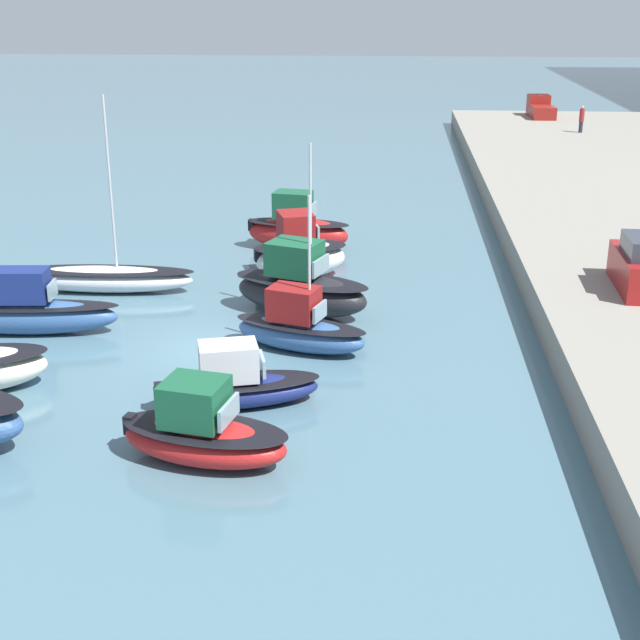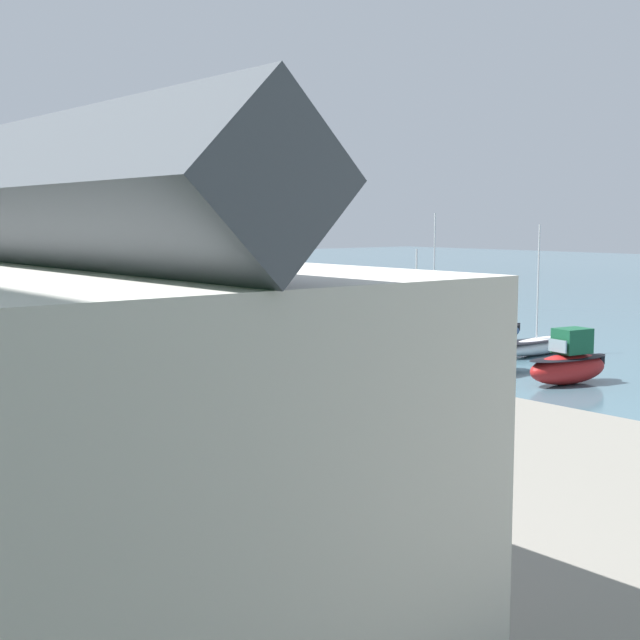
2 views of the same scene
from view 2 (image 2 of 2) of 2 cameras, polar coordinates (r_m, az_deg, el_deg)
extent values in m
plane|color=slate|center=(58.40, 5.65, -2.01)|extent=(320.00, 320.00, 0.00)
cube|color=silver|center=(18.59, -17.07, -6.50)|extent=(15.30, 9.88, 6.33)
cube|color=#515660|center=(18.15, -17.56, 7.81)|extent=(15.60, 2.86, 2.86)
ellipsoid|color=red|center=(48.29, 15.58, -3.03)|extent=(2.55, 5.30, 1.62)
ellipsoid|color=black|center=(48.20, 15.60, -2.36)|extent=(2.64, 5.41, 0.12)
cube|color=#195638|center=(48.26, 15.84, -1.28)|extent=(1.60, 1.97, 1.30)
cube|color=#8CA5B2|center=(47.54, 14.97, -1.61)|extent=(1.20, 0.29, 0.65)
cube|color=black|center=(49.99, 17.51, -2.40)|extent=(0.40, 0.33, 0.56)
ellipsoid|color=silver|center=(50.52, 11.00, -2.47)|extent=(3.46, 4.61, 1.66)
ellipsoid|color=black|center=(50.44, 11.01, -1.82)|extent=(3.58, 4.72, 0.12)
cube|color=maroon|center=(50.51, 11.12, -0.77)|extent=(2.07, 1.90, 1.31)
cube|color=#8CA5B2|center=(49.73, 10.76, -1.11)|extent=(1.48, 0.59, 0.66)
cube|color=black|center=(52.28, 11.77, -1.82)|extent=(0.43, 0.38, 0.56)
ellipsoid|color=black|center=(53.37, 6.53, -1.93)|extent=(3.89, 5.95, 1.65)
ellipsoid|color=black|center=(53.29, 6.54, -1.31)|extent=(4.01, 6.08, 0.12)
cube|color=#195638|center=(53.30, 6.82, -0.34)|extent=(2.16, 2.37, 1.31)
cube|color=#8CA5B2|center=(52.84, 5.73, -0.60)|extent=(1.39, 0.58, 0.66)
cylinder|color=silver|center=(52.80, 6.17, 1.71)|extent=(0.10, 0.10, 5.17)
ellipsoid|color=#33568E|center=(55.85, 3.47, -1.78)|extent=(3.04, 5.13, 1.15)
ellipsoid|color=black|center=(55.80, 3.48, -1.37)|extent=(3.13, 5.25, 0.12)
cube|color=maroon|center=(55.80, 3.71, -0.58)|extent=(1.66, 2.00, 1.19)
cube|color=#8CA5B2|center=(55.41, 2.77, -0.81)|extent=(1.05, 0.43, 0.59)
cylinder|color=silver|center=(55.37, 3.15, 1.11)|extent=(0.10, 0.10, 4.53)
ellipsoid|color=navy|center=(60.31, 1.44, -1.26)|extent=(2.87, 5.29, 0.93)
ellipsoid|color=black|center=(60.26, 1.44, -0.95)|extent=(2.96, 5.41, 0.12)
cube|color=silver|center=(60.38, 1.58, -0.26)|extent=(1.62, 2.02, 1.13)
cube|color=#8CA5B2|center=(59.55, 1.03, -0.52)|extent=(1.06, 0.38, 0.57)
cube|color=black|center=(62.27, 2.67, -0.85)|extent=(0.42, 0.37, 0.56)
ellipsoid|color=red|center=(63.18, -0.45, -0.80)|extent=(2.87, 4.98, 1.16)
ellipsoid|color=black|center=(63.13, -0.45, -0.43)|extent=(2.97, 5.09, 0.12)
cube|color=#195638|center=(63.15, -0.27, 0.27)|extent=(1.79, 1.90, 1.19)
cube|color=#8CA5B2|center=(62.72, -1.05, 0.06)|extent=(1.34, 0.36, 0.60)
cube|color=black|center=(64.20, 1.30, -0.48)|extent=(0.41, 0.35, 0.56)
ellipsoid|color=silver|center=(58.61, 14.00, -1.60)|extent=(1.93, 7.68, 1.10)
ellipsoid|color=black|center=(58.56, 14.01, -1.22)|extent=(2.00, 7.83, 0.12)
cylinder|color=silver|center=(57.72, 13.79, 2.42)|extent=(0.10, 0.10, 7.17)
ellipsoid|color=#33568E|center=(62.73, 10.91, -0.91)|extent=(2.06, 6.76, 1.29)
ellipsoid|color=black|center=(62.67, 10.92, -0.50)|extent=(2.13, 6.90, 0.12)
cube|color=navy|center=(62.85, 11.11, 0.26)|extent=(1.31, 2.42, 1.22)
cube|color=#8CA5B2|center=(61.80, 10.41, -0.01)|extent=(1.00, 0.19, 0.61)
cube|color=black|center=(65.31, 12.49, -0.43)|extent=(0.38, 0.31, 0.56)
ellipsoid|color=white|center=(66.02, 7.40, -0.43)|extent=(3.46, 5.19, 1.40)
ellipsoid|color=black|center=(65.97, 7.40, -0.01)|extent=(3.57, 5.31, 0.12)
cylinder|color=silver|center=(65.31, 7.33, 3.46)|extent=(0.10, 0.10, 7.61)
ellipsoid|color=#33568E|center=(68.47, 5.32, -0.05)|extent=(3.43, 7.23, 1.67)
ellipsoid|color=black|center=(68.40, 5.32, 0.44)|extent=(3.55, 7.38, 0.12)
cube|color=black|center=(70.40, 7.50, 0.38)|extent=(0.40, 0.33, 0.56)
ellipsoid|color=#33568E|center=(71.44, 1.91, 0.04)|extent=(2.74, 5.40, 1.16)
ellipsoid|color=black|center=(71.40, 1.91, 0.36)|extent=(2.83, 5.51, 0.12)
cube|color=silver|center=(71.51, 2.05, 0.99)|extent=(1.79, 2.00, 1.19)
cube|color=#8CA5B2|center=(70.74, 1.49, 0.79)|extent=(1.41, 0.28, 0.60)
cube|color=black|center=(73.27, 3.18, 0.38)|extent=(0.39, 0.32, 0.56)
cube|color=navy|center=(60.65, -16.59, 0.00)|extent=(1.90, 4.24, 1.40)
cube|color=#333842|center=(60.65, -16.34, 1.04)|extent=(1.58, 2.35, 0.76)
cube|color=maroon|center=(44.61, -5.02, -1.99)|extent=(4.27, 1.98, 1.40)
cube|color=#333842|center=(44.73, -5.25, -0.58)|extent=(2.37, 1.63, 0.76)
cylinder|color=tan|center=(56.00, -18.98, -1.17)|extent=(0.12, 0.12, 0.28)
ellipsoid|color=tan|center=(55.96, -18.99, -0.85)|extent=(0.85, 0.65, 0.36)
sphere|color=tan|center=(55.72, -18.71, -0.76)|extent=(0.22, 0.22, 0.22)
sphere|color=red|center=(73.28, 10.41, -0.13)|extent=(0.58, 0.58, 0.58)
camera|label=1|loc=(78.11, -13.33, 8.86)|focal=50.00mm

